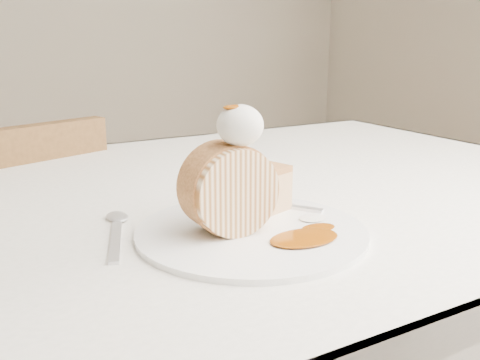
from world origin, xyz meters
TOP-DOWN VIEW (x-y plane):
  - table at (0.00, 0.20)m, footprint 1.40×0.90m
  - chair_far at (-0.26, 0.63)m, footprint 0.49×0.49m
  - plate at (-0.03, 0.00)m, footprint 0.35×0.35m
  - roulade_slice at (-0.05, 0.01)m, footprint 0.10×0.06m
  - cake_chunk at (0.02, 0.06)m, footprint 0.08×0.07m
  - whipped_cream at (-0.04, 0.00)m, footprint 0.05×0.05m
  - caramel_drizzle at (-0.05, 0.00)m, footprint 0.03×0.02m
  - caramel_pool at (0.01, -0.06)m, footprint 0.10×0.08m
  - fork at (0.05, 0.06)m, footprint 0.11×0.15m
  - spoon at (-0.18, 0.06)m, footprint 0.07×0.16m

SIDE VIEW (x-z plane):
  - chair_far at x=-0.26m, z-range 0.06..0.88m
  - table at x=0.00m, z-range 0.29..1.04m
  - spoon at x=-0.18m, z-range 0.75..0.75m
  - plate at x=-0.03m, z-range 0.75..0.76m
  - fork at x=0.05m, z-range 0.76..0.76m
  - caramel_pool at x=0.01m, z-range 0.76..0.76m
  - cake_chunk at x=0.02m, z-range 0.76..0.81m
  - roulade_slice at x=-0.05m, z-range 0.76..0.86m
  - whipped_cream at x=-0.04m, z-range 0.86..0.91m
  - caramel_drizzle at x=-0.05m, z-range 0.91..0.91m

